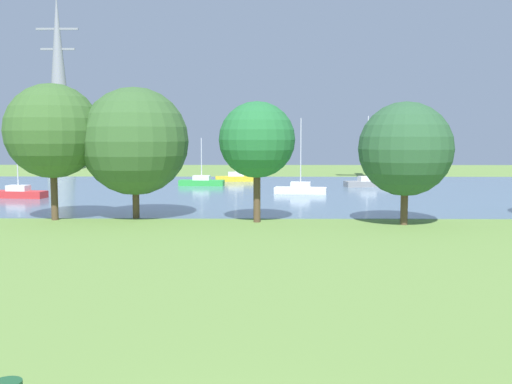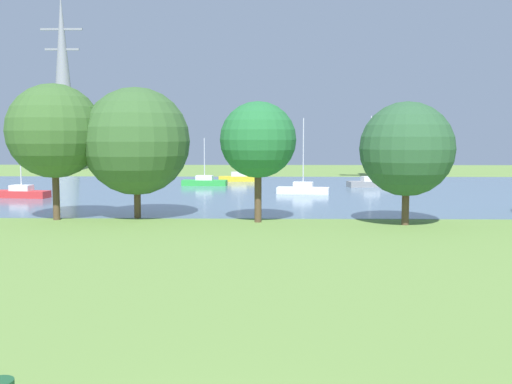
# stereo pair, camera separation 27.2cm
# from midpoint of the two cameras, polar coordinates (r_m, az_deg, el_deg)

# --- Properties ---
(ground_plane) EXTENTS (160.00, 160.00, 0.00)m
(ground_plane) POSITION_cam_midpoint_polar(r_m,az_deg,el_deg) (31.37, -1.70, -4.57)
(ground_plane) COLOR olive
(water_surface) EXTENTS (140.00, 40.00, 0.02)m
(water_surface) POSITION_cam_midpoint_polar(r_m,az_deg,el_deg) (59.13, -0.59, 0.13)
(water_surface) COLOR slate
(water_surface) RESTS_ON ground
(sailboat_red) EXTENTS (4.97, 2.20, 6.51)m
(sailboat_red) POSITION_cam_midpoint_polar(r_m,az_deg,el_deg) (56.20, -21.69, -0.07)
(sailboat_red) COLOR red
(sailboat_red) RESTS_ON water_surface
(sailboat_green) EXTENTS (4.91, 1.90, 5.14)m
(sailboat_green) POSITION_cam_midpoint_polar(r_m,az_deg,el_deg) (65.17, -5.29, 0.98)
(sailboat_green) COLOR green
(sailboat_green) RESTS_ON water_surface
(sailboat_white) EXTENTS (4.98, 2.25, 6.99)m
(sailboat_white) POSITION_cam_midpoint_polar(r_m,az_deg,el_deg) (56.02, 4.10, 0.29)
(sailboat_white) COLOR white
(sailboat_white) RESTS_ON water_surface
(sailboat_gray) EXTENTS (5.01, 2.51, 7.44)m
(sailboat_gray) POSITION_cam_midpoint_polar(r_m,az_deg,el_deg) (64.62, 10.36, 0.90)
(sailboat_gray) COLOR gray
(sailboat_gray) RESTS_ON water_surface
(sailboat_yellow) EXTENTS (4.92, 1.93, 6.60)m
(sailboat_yellow) POSITION_cam_midpoint_polar(r_m,az_deg,el_deg) (71.07, -2.04, 1.37)
(sailboat_yellow) COLOR yellow
(sailboat_yellow) RESTS_ON water_surface
(tree_east_near) EXTENTS (6.01, 6.01, 8.71)m
(tree_east_near) POSITION_cam_midpoint_polar(r_m,az_deg,el_deg) (40.52, -18.90, 5.47)
(tree_east_near) COLOR brown
(tree_east_near) RESTS_ON ground
(tree_mid_shore) EXTENTS (7.00, 7.00, 8.54)m
(tree_mid_shore) POSITION_cam_midpoint_polar(r_m,az_deg,el_deg) (39.94, -11.59, 4.72)
(tree_mid_shore) COLOR brown
(tree_mid_shore) RESTS_ON ground
(tree_west_far) EXTENTS (4.74, 4.74, 7.53)m
(tree_west_far) POSITION_cam_midpoint_polar(r_m,az_deg,el_deg) (37.40, -0.12, 4.94)
(tree_west_far) COLOR brown
(tree_west_far) RESTS_ON ground
(tree_west_near) EXTENTS (5.69, 5.69, 7.45)m
(tree_west_near) POSITION_cam_midpoint_polar(r_m,az_deg,el_deg) (37.39, 13.76, 3.97)
(tree_west_near) COLOR brown
(tree_west_near) RESTS_ON ground
(electricity_pylon) EXTENTS (6.40, 4.40, 26.82)m
(electricity_pylon) POSITION_cam_midpoint_polar(r_m,az_deg,el_deg) (97.96, -18.24, 9.80)
(electricity_pylon) COLOR gray
(electricity_pylon) RESTS_ON ground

